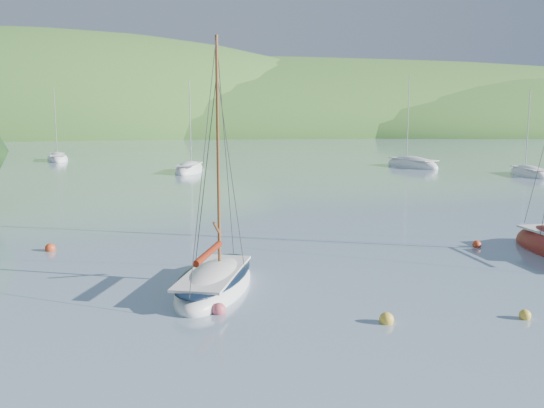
{
  "coord_description": "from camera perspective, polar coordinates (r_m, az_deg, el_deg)",
  "views": [
    {
      "loc": [
        -2.23,
        -17.87,
        6.84
      ],
      "look_at": [
        0.16,
        8.0,
        2.71
      ],
      "focal_mm": 40.0,
      "sensor_mm": 36.0,
      "label": 1
    }
  ],
  "objects": [
    {
      "name": "distant_sloop_a",
      "position": [
        66.02,
        -7.78,
        3.15
      ],
      "size": [
        3.95,
        7.78,
        10.6
      ],
      "rotation": [
        0.0,
        0.0,
        -0.19
      ],
      "color": "white",
      "rests_on": "ground"
    },
    {
      "name": "distant_sloop_d",
      "position": [
        67.46,
        23.0,
        2.63
      ],
      "size": [
        2.65,
        6.81,
        9.58
      ],
      "rotation": [
        0.0,
        0.0,
        -0.04
      ],
      "color": "white",
      "rests_on": "ground"
    },
    {
      "name": "shoreline_hills",
      "position": [
        190.56,
        -7.57,
        6.89
      ],
      "size": [
        690.0,
        135.0,
        56.0
      ],
      "color": "#42722B",
      "rests_on": "ground"
    },
    {
      "name": "daysailer_white",
      "position": [
        23.36,
        -5.43,
        -7.46
      ],
      "size": [
        4.06,
        7.05,
        10.22
      ],
      "rotation": [
        0.0,
        0.0,
        -0.26
      ],
      "color": "white",
      "rests_on": "ground"
    },
    {
      "name": "mooring_buoys",
      "position": [
        24.16,
        0.89,
        -7.13
      ],
      "size": [
        21.4,
        11.75,
        0.49
      ],
      "color": "gold",
      "rests_on": "ground"
    },
    {
      "name": "distant_sloop_b",
      "position": [
        73.0,
        13.05,
        3.57
      ],
      "size": [
        5.83,
        8.59,
        11.59
      ],
      "rotation": [
        0.0,
        0.0,
        0.4
      ],
      "color": "white",
      "rests_on": "ground"
    },
    {
      "name": "distant_sloop_c",
      "position": [
        84.55,
        -19.53,
        3.99
      ],
      "size": [
        4.3,
        7.61,
        10.28
      ],
      "rotation": [
        0.0,
        0.0,
        0.26
      ],
      "color": "white",
      "rests_on": "ground"
    },
    {
      "name": "ground",
      "position": [
        19.26,
        1.75,
        -11.78
      ],
      "size": [
        700.0,
        700.0,
        0.0
      ],
      "primitive_type": "plane",
      "color": "slate",
      "rests_on": "ground"
    }
  ]
}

